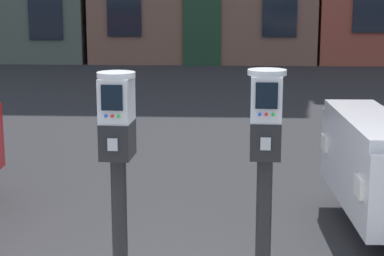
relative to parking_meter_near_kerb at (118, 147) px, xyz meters
name	(u,v)px	position (x,y,z in m)	size (l,w,h in m)	color
parking_meter_near_kerb	(118,147)	(0.00, 0.00, 0.00)	(0.23, 0.26, 1.38)	black
parking_meter_twin_adjacent	(265,146)	(0.84, 0.00, 0.01)	(0.23, 0.26, 1.40)	black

